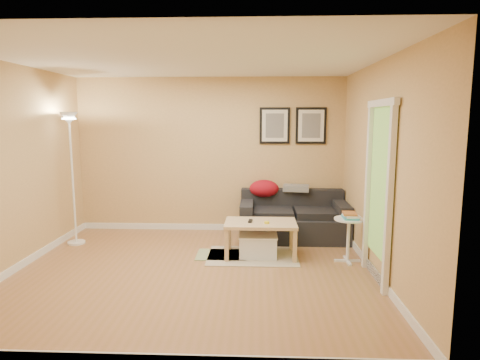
% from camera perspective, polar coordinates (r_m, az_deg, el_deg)
% --- Properties ---
extents(floor, '(4.50, 4.50, 0.00)m').
position_cam_1_polar(floor, '(5.34, -6.45, -12.56)').
color(floor, '#9C6A43').
rests_on(floor, ground).
extents(ceiling, '(4.50, 4.50, 0.00)m').
position_cam_1_polar(ceiling, '(5.03, -6.96, 16.29)').
color(ceiling, white).
rests_on(ceiling, wall_back).
extents(wall_back, '(4.50, 0.00, 4.50)m').
position_cam_1_polar(wall_back, '(6.99, -4.12, 3.45)').
color(wall_back, tan).
rests_on(wall_back, ground).
extents(wall_front, '(4.50, 0.00, 4.50)m').
position_cam_1_polar(wall_front, '(3.09, -12.55, -3.15)').
color(wall_front, tan).
rests_on(wall_front, ground).
extents(wall_left, '(0.00, 4.00, 4.00)m').
position_cam_1_polar(wall_left, '(5.82, -29.16, 1.37)').
color(wall_left, tan).
rests_on(wall_left, ground).
extents(wall_right, '(0.00, 4.00, 4.00)m').
position_cam_1_polar(wall_right, '(5.17, 18.78, 1.23)').
color(wall_right, tan).
rests_on(wall_right, ground).
extents(baseboard_back, '(4.50, 0.02, 0.10)m').
position_cam_1_polar(baseboard_back, '(7.20, -4.02, -6.52)').
color(baseboard_back, white).
rests_on(baseboard_back, ground).
extents(baseboard_front, '(4.50, 0.02, 0.10)m').
position_cam_1_polar(baseboard_front, '(3.56, -11.80, -23.23)').
color(baseboard_front, white).
rests_on(baseboard_front, ground).
extents(baseboard_left, '(0.02, 4.00, 0.10)m').
position_cam_1_polar(baseboard_left, '(6.07, -28.21, -10.41)').
color(baseboard_left, white).
rests_on(baseboard_left, ground).
extents(baseboard_right, '(0.02, 4.00, 0.10)m').
position_cam_1_polar(baseboard_right, '(5.46, 18.04, -11.90)').
color(baseboard_right, white).
rests_on(baseboard_right, ground).
extents(sofa, '(1.70, 0.90, 0.75)m').
position_cam_1_polar(sofa, '(6.66, 7.43, -4.93)').
color(sofa, black).
rests_on(sofa, ground).
extents(red_throw, '(0.48, 0.36, 0.28)m').
position_cam_1_polar(red_throw, '(6.81, 3.37, -1.18)').
color(red_throw, maroon).
rests_on(red_throw, sofa).
extents(plaid_throw, '(0.45, 0.32, 0.10)m').
position_cam_1_polar(plaid_throw, '(6.85, 7.80, -1.10)').
color(plaid_throw, tan).
rests_on(plaid_throw, sofa).
extents(framed_print_left, '(0.50, 0.04, 0.60)m').
position_cam_1_polar(framed_print_left, '(6.90, 4.84, 7.53)').
color(framed_print_left, black).
rests_on(framed_print_left, wall_back).
extents(framed_print_right, '(0.50, 0.04, 0.60)m').
position_cam_1_polar(framed_print_right, '(6.95, 9.83, 7.44)').
color(framed_print_right, black).
rests_on(framed_print_right, wall_back).
extents(area_rug, '(1.25, 0.85, 0.01)m').
position_cam_1_polar(area_rug, '(5.86, 1.77, -10.50)').
color(area_rug, '#BBAC94').
rests_on(area_rug, ground).
extents(green_runner, '(0.70, 0.50, 0.01)m').
position_cam_1_polar(green_runner, '(5.91, -2.58, -10.33)').
color(green_runner, '#668C4C').
rests_on(green_runner, ground).
extents(coffee_table, '(1.10, 0.82, 0.49)m').
position_cam_1_polar(coffee_table, '(5.81, 2.86, -8.18)').
color(coffee_table, tan).
rests_on(coffee_table, ground).
extents(remote_control, '(0.06, 0.16, 0.02)m').
position_cam_1_polar(remote_control, '(5.74, 1.45, -5.70)').
color(remote_control, black).
rests_on(remote_control, coffee_table).
extents(tape_roll, '(0.07, 0.07, 0.03)m').
position_cam_1_polar(tape_roll, '(5.64, 3.75, -5.92)').
color(tape_roll, yellow).
rests_on(tape_roll, coffee_table).
extents(storage_bin, '(0.53, 0.39, 0.32)m').
position_cam_1_polar(storage_bin, '(5.79, 2.52, -9.10)').
color(storage_bin, white).
rests_on(storage_bin, ground).
extents(side_table, '(0.39, 0.39, 0.60)m').
position_cam_1_polar(side_table, '(5.75, 14.78, -8.08)').
color(side_table, white).
rests_on(side_table, ground).
extents(book_stack, '(0.22, 0.28, 0.08)m').
position_cam_1_polar(book_stack, '(5.67, 15.08, -4.78)').
color(book_stack, teal).
rests_on(book_stack, side_table).
extents(floor_lamp, '(0.26, 0.26, 2.02)m').
position_cam_1_polar(floor_lamp, '(6.71, -22.20, -0.32)').
color(floor_lamp, white).
rests_on(floor_lamp, ground).
extents(doorway, '(0.12, 1.01, 2.13)m').
position_cam_1_polar(doorway, '(5.05, 18.56, -2.07)').
color(doorway, white).
rests_on(doorway, ground).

